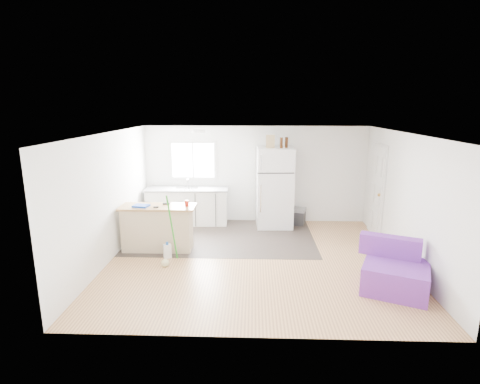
% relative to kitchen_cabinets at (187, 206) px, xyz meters
% --- Properties ---
extents(room, '(5.51, 5.01, 2.41)m').
position_rel_kitchen_cabinets_xyz_m(room, '(1.68, -2.19, 0.74)').
color(room, '#996440').
rests_on(room, ground).
extents(vinyl_zone, '(4.05, 2.50, 0.00)m').
position_rel_kitchen_cabinets_xyz_m(vinyl_zone, '(0.95, -0.94, -0.46)').
color(vinyl_zone, '#362D29').
rests_on(vinyl_zone, floor).
extents(window, '(1.18, 0.06, 0.98)m').
position_rel_kitchen_cabinets_xyz_m(window, '(0.13, 0.30, 1.09)').
color(window, white).
rests_on(window, back_wall).
extents(interior_door, '(0.11, 0.92, 2.10)m').
position_rel_kitchen_cabinets_xyz_m(interior_door, '(4.40, -0.64, 0.56)').
color(interior_door, white).
rests_on(interior_door, right_wall).
extents(ceiling_fixture, '(0.30, 0.30, 0.07)m').
position_rel_kitchen_cabinets_xyz_m(ceiling_fixture, '(0.48, -0.99, 1.90)').
color(ceiling_fixture, white).
rests_on(ceiling_fixture, ceiling).
extents(kitchen_cabinets, '(2.04, 0.71, 1.18)m').
position_rel_kitchen_cabinets_xyz_m(kitchen_cabinets, '(0.00, 0.00, 0.00)').
color(kitchen_cabinets, white).
rests_on(kitchen_cabinets, floor).
extents(peninsula, '(1.50, 0.58, 0.92)m').
position_rel_kitchen_cabinets_xyz_m(peninsula, '(-0.30, -1.75, 0.01)').
color(peninsula, '#C9B091').
rests_on(peninsula, floor).
extents(refrigerator, '(0.89, 0.84, 1.92)m').
position_rel_kitchen_cabinets_xyz_m(refrigerator, '(2.14, -0.10, 0.50)').
color(refrigerator, white).
rests_on(refrigerator, floor).
extents(cooler, '(0.61, 0.49, 0.41)m').
position_rel_kitchen_cabinets_xyz_m(cooler, '(2.67, 0.06, -0.25)').
color(cooler, '#2B2B2D').
rests_on(cooler, floor).
extents(purple_seat, '(1.24, 1.24, 0.79)m').
position_rel_kitchen_cabinets_xyz_m(purple_seat, '(3.90, -3.30, -0.17)').
color(purple_seat, purple).
rests_on(purple_seat, floor).
extents(cleaner_jug, '(0.17, 0.15, 0.32)m').
position_rel_kitchen_cabinets_xyz_m(cleaner_jug, '(-0.02, -2.18, -0.32)').
color(cleaner_jug, white).
rests_on(cleaner_jug, floor).
extents(mop, '(0.26, 0.38, 1.36)m').
position_rel_kitchen_cabinets_xyz_m(mop, '(0.06, -2.54, -0.23)').
color(mop, green).
rests_on(mop, floor).
extents(red_cup, '(0.10, 0.10, 0.12)m').
position_rel_kitchen_cabinets_xyz_m(red_cup, '(0.31, -1.75, 0.53)').
color(red_cup, red).
rests_on(red_cup, peninsula).
extents(blue_tray, '(0.34, 0.27, 0.04)m').
position_rel_kitchen_cabinets_xyz_m(blue_tray, '(-0.59, -1.82, 0.48)').
color(blue_tray, '#133DB4').
rests_on(blue_tray, peninsula).
extents(tool_a, '(0.15, 0.08, 0.03)m').
position_rel_kitchen_cabinets_xyz_m(tool_a, '(-0.13, -1.62, 0.48)').
color(tool_a, black).
rests_on(tool_a, peninsula).
extents(tool_b, '(0.10, 0.05, 0.03)m').
position_rel_kitchen_cabinets_xyz_m(tool_b, '(-0.28, -1.88, 0.48)').
color(tool_b, black).
rests_on(tool_b, peninsula).
extents(cardboard_box, '(0.21, 0.12, 0.30)m').
position_rel_kitchen_cabinets_xyz_m(cardboard_box, '(2.02, -0.15, 1.61)').
color(cardboard_box, tan).
rests_on(cardboard_box, refrigerator).
extents(bottle_left, '(0.08, 0.08, 0.25)m').
position_rel_kitchen_cabinets_xyz_m(bottle_left, '(2.27, -0.22, 1.58)').
color(bottle_left, '#381C0A').
rests_on(bottle_left, refrigerator).
extents(bottle_right, '(0.08, 0.08, 0.25)m').
position_rel_kitchen_cabinets_xyz_m(bottle_right, '(2.40, -0.13, 1.58)').
color(bottle_right, '#381C0A').
rests_on(bottle_right, refrigerator).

